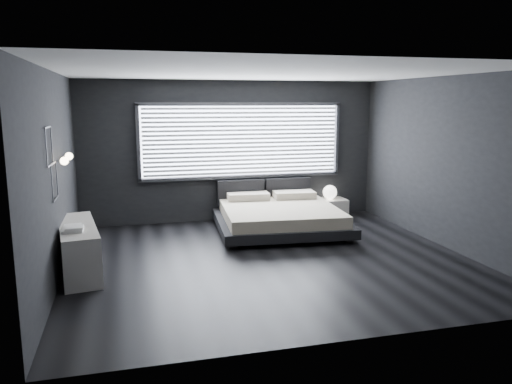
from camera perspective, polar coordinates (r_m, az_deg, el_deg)
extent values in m
plane|color=black|center=(7.74, 1.60, -7.67)|extent=(6.00, 6.00, 0.00)
plane|color=silver|center=(7.37, 1.72, 13.51)|extent=(6.00, 6.00, 0.00)
cube|color=black|center=(10.08, -2.74, 4.68)|extent=(6.00, 0.04, 2.80)
cube|color=black|center=(4.88, 10.72, -1.57)|extent=(6.00, 0.04, 2.80)
cube|color=black|center=(7.19, -21.95, 1.66)|extent=(0.04, 5.50, 2.80)
cube|color=black|center=(8.75, 20.91, 3.15)|extent=(0.04, 5.50, 2.80)
cube|color=white|center=(10.08, -1.60, 5.89)|extent=(4.00, 0.02, 1.38)
cube|color=#47474C|center=(9.80, -13.32, 5.49)|extent=(0.06, 0.08, 1.48)
cube|color=#47474C|center=(10.70, 9.20, 6.02)|extent=(0.06, 0.08, 1.48)
cube|color=#47474C|center=(10.02, -1.59, 10.04)|extent=(4.14, 0.08, 0.06)
cube|color=#47474C|center=(10.14, -1.55, 1.76)|extent=(4.14, 0.08, 0.06)
cube|color=silver|center=(10.02, -1.53, 5.86)|extent=(3.94, 0.03, 1.32)
cube|color=black|center=(10.12, -1.77, -0.04)|extent=(0.96, 0.16, 0.52)
cube|color=black|center=(10.38, 3.62, 0.21)|extent=(0.96, 0.16, 0.52)
cylinder|color=silver|center=(7.21, -21.62, 3.31)|extent=(0.10, 0.02, 0.02)
sphere|color=#FFE5B7|center=(7.20, -21.06, 3.34)|extent=(0.11, 0.11, 0.11)
cylinder|color=silver|center=(7.80, -21.10, 3.82)|extent=(0.10, 0.02, 0.02)
sphere|color=#FFE5B7|center=(7.80, -20.59, 3.85)|extent=(0.11, 0.11, 0.11)
cube|color=#47474C|center=(6.58, -22.72, 6.83)|extent=(0.01, 0.46, 0.02)
cube|color=#47474C|center=(6.62, -22.45, 2.86)|extent=(0.01, 0.46, 0.02)
cube|color=#47474C|center=(6.83, -22.33, 5.01)|extent=(0.01, 0.02, 0.46)
cube|color=#47474C|center=(6.37, -22.86, 4.65)|extent=(0.01, 0.02, 0.46)
cube|color=#47474C|center=(6.87, -22.17, 3.04)|extent=(0.01, 0.46, 0.02)
cube|color=#47474C|center=(6.94, -21.91, -0.73)|extent=(0.01, 0.46, 0.02)
cube|color=#47474C|center=(7.13, -21.81, 1.43)|extent=(0.01, 0.02, 0.46)
cube|color=#47474C|center=(6.67, -22.28, 0.84)|extent=(0.01, 0.02, 0.46)
cube|color=black|center=(8.31, -2.65, -6.09)|extent=(0.14, 0.14, 0.08)
cube|color=black|center=(8.78, 10.45, -5.36)|extent=(0.14, 0.14, 0.08)
cube|color=black|center=(10.03, -3.96, -3.24)|extent=(0.14, 0.14, 0.08)
cube|color=black|center=(10.42, 7.04, -2.77)|extent=(0.14, 0.14, 0.08)
cube|color=black|center=(9.30, 2.76, -3.51)|extent=(2.48, 2.39, 0.17)
cube|color=#B7AC93|center=(9.26, 2.77, -2.37)|extent=(2.22, 2.22, 0.21)
cube|color=#BDB3A1|center=(9.92, -0.93, -0.47)|extent=(0.85, 0.51, 0.14)
cube|color=#BDB3A1|center=(10.11, 4.37, -0.30)|extent=(0.85, 0.51, 0.14)
cube|color=silver|center=(10.64, 8.47, -1.75)|extent=(0.63, 0.53, 0.37)
sphere|color=white|center=(10.55, 8.44, -0.02)|extent=(0.29, 0.29, 0.29)
cube|color=silver|center=(7.53, -19.61, -6.08)|extent=(0.71, 1.76, 0.68)
cube|color=#47474C|center=(7.54, -17.76, -5.94)|extent=(0.24, 1.68, 0.66)
cube|color=silver|center=(7.12, -20.21, -4.02)|extent=(0.27, 0.35, 0.04)
cube|color=silver|center=(7.09, -20.16, -3.77)|extent=(0.26, 0.33, 0.03)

